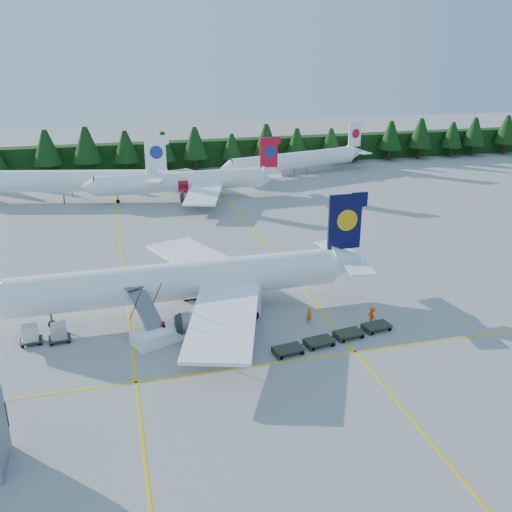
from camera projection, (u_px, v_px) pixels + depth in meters
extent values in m
plane|color=#9A9A95|center=(275.00, 330.00, 56.78)|extent=(320.00, 320.00, 0.00)
cube|color=yellow|center=(123.00, 271.00, 71.60)|extent=(0.25, 120.00, 0.01)
cube|color=yellow|center=(276.00, 257.00, 76.33)|extent=(0.25, 120.00, 0.01)
cube|color=yellow|center=(294.00, 360.00, 51.34)|extent=(80.00, 0.25, 0.01)
cube|color=black|center=(174.00, 155.00, 130.07)|extent=(220.00, 4.00, 6.00)
cylinder|color=white|center=(178.00, 281.00, 59.31)|extent=(33.94, 4.36, 3.99)
cube|color=#070933|center=(345.00, 222.00, 62.11)|extent=(3.79, 0.39, 6.18)
cube|color=white|center=(194.00, 256.00, 67.91)|extent=(10.44, 16.08, 1.13)
cylinder|color=slate|center=(181.00, 277.00, 65.48)|extent=(3.41, 2.13, 2.09)
cube|color=white|center=(224.00, 318.00, 52.59)|extent=(10.17, 16.05, 1.13)
cylinder|color=slate|center=(198.00, 322.00, 55.02)|extent=(3.41, 2.13, 2.09)
cylinder|color=slate|center=(51.00, 320.00, 57.09)|extent=(0.24, 0.24, 1.69)
cylinder|color=white|center=(182.00, 181.00, 103.91)|extent=(30.54, 4.10, 3.59)
cone|color=white|center=(88.00, 187.00, 99.76)|extent=(2.57, 3.63, 3.59)
cube|color=red|center=(269.00, 152.00, 106.52)|extent=(3.41, 0.37, 5.56)
cube|color=white|center=(190.00, 175.00, 111.65)|extent=(9.46, 14.47, 1.02)
cylinder|color=slate|center=(183.00, 184.00, 109.46)|extent=(3.08, 1.93, 1.88)
cube|color=white|center=(204.00, 193.00, 97.90)|extent=(9.08, 14.43, 1.02)
cylinder|color=slate|center=(192.00, 198.00, 100.07)|extent=(3.08, 1.93, 1.88)
cylinder|color=slate|center=(118.00, 199.00, 101.86)|extent=(0.22, 0.22, 1.52)
cylinder|color=white|center=(55.00, 181.00, 102.69)|extent=(33.61, 11.44, 3.95)
cube|color=white|center=(155.00, 153.00, 101.43)|extent=(3.73, 1.19, 6.12)
cylinder|color=white|center=(294.00, 161.00, 122.55)|extent=(29.98, 11.18, 3.54)
cone|color=white|center=(226.00, 168.00, 115.03)|extent=(3.31, 4.06, 3.54)
cube|color=white|center=(355.00, 134.00, 128.57)|extent=(3.33, 1.17, 5.49)
cylinder|color=slate|center=(247.00, 178.00, 118.14)|extent=(0.21, 0.21, 1.42)
cube|color=white|center=(158.00, 336.00, 54.40)|extent=(5.39, 4.16, 1.26)
cube|color=slate|center=(146.00, 308.00, 55.41)|extent=(3.44, 4.91, 3.39)
cube|color=slate|center=(134.00, 286.00, 56.57)|extent=(2.42, 2.06, 0.14)
cube|color=white|center=(214.00, 304.00, 59.92)|extent=(2.55, 2.55, 2.16)
cube|color=black|center=(214.00, 300.00, 59.74)|extent=(2.23, 2.37, 0.93)
cube|color=white|center=(243.00, 300.00, 59.68)|extent=(4.19, 3.21, 2.68)
cube|color=#303527|center=(288.00, 349.00, 52.31)|extent=(2.93, 2.08, 0.16)
cube|color=#303527|center=(319.00, 340.00, 53.76)|extent=(2.93, 2.08, 0.16)
cube|color=#303527|center=(349.00, 333.00, 55.21)|extent=(2.93, 2.08, 0.16)
cube|color=#303527|center=(377.00, 325.00, 56.66)|extent=(2.93, 2.08, 0.16)
cube|color=#303527|center=(31.00, 340.00, 54.09)|extent=(2.14, 1.73, 0.13)
cube|color=silver|center=(30.00, 333.00, 53.82)|extent=(1.53, 1.49, 1.42)
cube|color=#303527|center=(60.00, 338.00, 54.49)|extent=(2.14, 1.73, 0.13)
cube|color=silver|center=(59.00, 331.00, 54.22)|extent=(1.53, 1.49, 1.42)
imported|color=#F96405|center=(309.00, 316.00, 57.87)|extent=(0.62, 0.41, 1.67)
imported|color=red|center=(163.00, 330.00, 54.91)|extent=(1.05, 0.94, 1.78)
imported|color=#FF4305|center=(372.00, 315.00, 57.85)|extent=(0.63, 0.82, 1.78)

